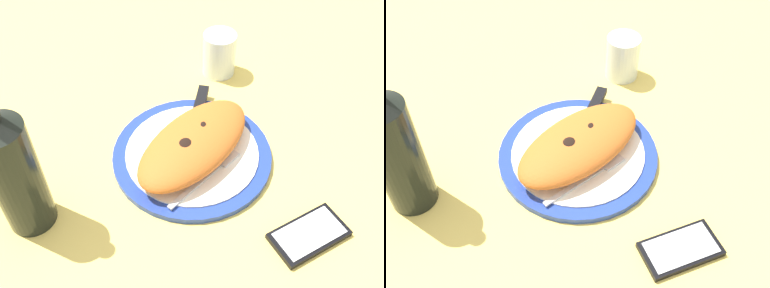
{
  "view_description": "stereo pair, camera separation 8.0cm",
  "coord_description": "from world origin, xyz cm",
  "views": [
    {
      "loc": [
        -35.09,
        -40.79,
        62.23
      ],
      "look_at": [
        0.0,
        0.0,
        3.51
      ],
      "focal_mm": 43.41,
      "sensor_mm": 36.0,
      "label": 1
    },
    {
      "loc": [
        -28.7,
        -45.52,
        62.23
      ],
      "look_at": [
        0.0,
        0.0,
        3.51
      ],
      "focal_mm": 43.41,
      "sensor_mm": 36.0,
      "label": 2
    }
  ],
  "objects": [
    {
      "name": "plate",
      "position": [
        0.0,
        0.0,
        0.72
      ],
      "size": [
        27.88,
        27.88,
        1.51
      ],
      "color": "#233D99",
      "rests_on": "ground_plane"
    },
    {
      "name": "knife",
      "position": [
        5.79,
        5.46,
        2.01
      ],
      "size": [
        20.53,
        17.06,
        1.2
      ],
      "color": "silver",
      "rests_on": "plate"
    },
    {
      "name": "smartphone",
      "position": [
        3.05,
        -23.91,
        0.56
      ],
      "size": [
        12.8,
        8.51,
        1.16
      ],
      "color": "black",
      "rests_on": "ground_plane"
    },
    {
      "name": "water_glass",
      "position": [
        20.04,
        14.71,
        3.99
      ],
      "size": [
        6.73,
        6.73,
        9.1
      ],
      "color": "silver",
      "rests_on": "ground_plane"
    },
    {
      "name": "wine_bottle",
      "position": [
        -27.29,
        6.86,
        11.48
      ],
      "size": [
        7.44,
        7.44,
        27.61
      ],
      "color": "black",
      "rests_on": "ground_plane"
    },
    {
      "name": "fork",
      "position": [
        -0.87,
        -5.68,
        1.71
      ],
      "size": [
        16.41,
        3.41,
        0.4
      ],
      "color": "silver",
      "rests_on": "plate"
    },
    {
      "name": "ground_plane",
      "position": [
        0.0,
        0.0,
        -1.5
      ],
      "size": [
        150.0,
        150.0,
        3.0
      ],
      "primitive_type": "cube",
      "color": "#EACC60"
    },
    {
      "name": "calzone",
      "position": [
        0.23,
        -0.51,
        4.11
      ],
      "size": [
        26.98,
        16.91,
        5.26
      ],
      "color": "#C16023",
      "rests_on": "plate"
    }
  ]
}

